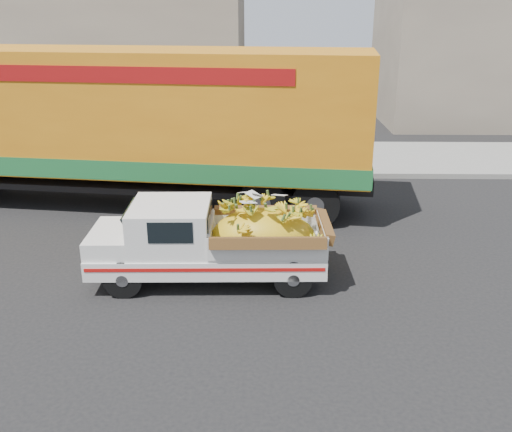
{
  "coord_description": "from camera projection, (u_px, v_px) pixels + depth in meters",
  "views": [
    {
      "loc": [
        1.99,
        -9.77,
        4.72
      ],
      "look_at": [
        1.82,
        0.28,
        1.02
      ],
      "focal_mm": 40.0,
      "sensor_mm": 36.0,
      "label": 1
    }
  ],
  "objects": [
    {
      "name": "semi_trailer",
      "position": [
        127.0,
        121.0,
        13.82
      ],
      "size": [
        12.04,
        3.96,
        3.8
      ],
      "rotation": [
        0.0,
        0.0,
        -0.12
      ],
      "color": "black",
      "rests_on": "ground"
    },
    {
      "name": "ground",
      "position": [
        160.0,
        271.0,
        10.83
      ],
      "size": [
        100.0,
        100.0,
        0.0
      ],
      "primitive_type": "plane",
      "color": "black",
      "rests_on": "ground"
    },
    {
      "name": "pickup_truck",
      "position": [
        226.0,
        240.0,
        10.23
      ],
      "size": [
        4.2,
        1.64,
        1.46
      ],
      "rotation": [
        0.0,
        0.0,
        0.03
      ],
      "color": "black",
      "rests_on": "ground"
    },
    {
      "name": "sidewalk",
      "position": [
        205.0,
        157.0,
        18.78
      ],
      "size": [
        60.0,
        4.0,
        0.14
      ],
      "primitive_type": "cube",
      "color": "gray",
      "rests_on": "ground"
    },
    {
      "name": "building_left",
      "position": [
        25.0,
        64.0,
        23.6
      ],
      "size": [
        18.0,
        6.0,
        5.0
      ],
      "primitive_type": "cube",
      "color": "gray",
      "rests_on": "ground"
    },
    {
      "name": "curb",
      "position": [
        198.0,
        174.0,
        16.81
      ],
      "size": [
        60.0,
        0.25,
        0.15
      ],
      "primitive_type": "cube",
      "color": "gray",
      "rests_on": "ground"
    }
  ]
}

